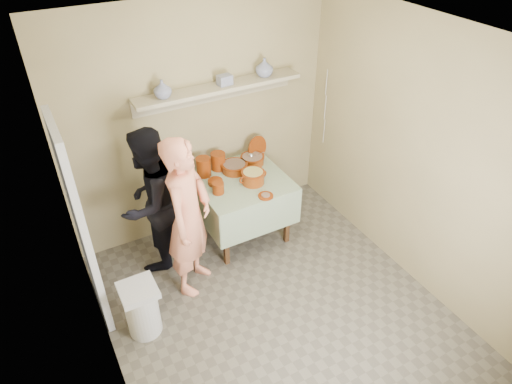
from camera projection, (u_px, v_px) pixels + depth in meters
ground at (280, 316)px, 4.40m from camera, size 3.50×3.50×0.00m
tile_panel at (81, 227)px, 3.93m from camera, size 0.06×0.70×2.00m
plate_stack_a at (203, 167)px, 4.97m from camera, size 0.16×0.16×0.22m
plate_stack_b at (218, 161)px, 5.08m from camera, size 0.17×0.17×0.20m
bowl_stack at (218, 188)px, 4.72m from camera, size 0.12×0.12×0.12m
empty_bowl at (215, 182)px, 4.88m from camera, size 0.16×0.16×0.05m
propped_lid at (257, 148)px, 5.28m from camera, size 0.29×0.15×0.28m
vase_right at (264, 67)px, 4.79m from camera, size 0.20×0.20×0.20m
vase_left at (162, 89)px, 4.34m from camera, size 0.21×0.21×0.18m
ceramic_box at (225, 80)px, 4.63m from camera, size 0.15×0.12×0.10m
person_cook at (189, 218)px, 4.28m from camera, size 0.72×0.72×1.69m
person_helper at (151, 202)px, 4.57m from camera, size 0.98×0.94×1.59m
room_shell at (286, 177)px, 3.46m from camera, size 3.04×3.54×2.62m
serving_table at (241, 188)px, 5.04m from camera, size 0.97×0.97×0.76m
cazuela_meat_a at (234, 167)px, 5.06m from camera, size 0.30×0.30×0.10m
cazuela_meat_b at (252, 159)px, 5.19m from camera, size 0.28×0.28×0.10m
ladle at (252, 156)px, 5.16m from camera, size 0.08×0.26×0.19m
cazuela_rice at (253, 176)px, 4.86m from camera, size 0.33×0.25×0.14m
front_plate at (266, 196)px, 4.69m from camera, size 0.16×0.16×0.03m
wall_shelf at (218, 89)px, 4.69m from camera, size 1.80×0.25×0.21m
trash_bin at (142, 309)px, 4.11m from camera, size 0.32×0.32×0.56m
electrical_cord at (325, 108)px, 5.31m from camera, size 0.01×0.05×0.90m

